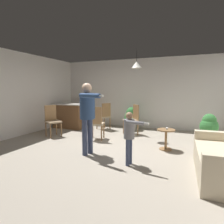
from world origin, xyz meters
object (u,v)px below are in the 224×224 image
Objects in this scene: side_table_by_couch at (166,137)px; potted_plant_by_wall at (132,117)px; dining_chair_spare at (52,119)px; dining_chair_near_wall at (133,118)px; dining_chair_centre_back at (104,115)px; person_child at (130,132)px; potted_plant_corner at (209,126)px; dining_chair_by_counter at (96,122)px; spare_remote_on_table at (167,128)px; kitchen_counter at (70,116)px; person_adult at (88,111)px.

potted_plant_by_wall is at bearing 126.53° from side_table_by_couch.
dining_chair_spare reaches higher than potted_plant_by_wall.
dining_chair_centre_back is (-1.21, 0.36, 0.00)m from dining_chair_near_wall.
side_table_by_couch is 0.52× the size of dining_chair_spare.
person_child is 3.13m from potted_plant_corner.
dining_chair_centre_back is 1.96m from dining_chair_spare.
side_table_by_couch is 3.00m from dining_chair_centre_back.
potted_plant_corner is at bearing 7.01° from dining_chair_by_counter.
dining_chair_near_wall is at bearing 134.79° from spare_remote_on_table.
kitchen_counter is at bearing 179.07° from potted_plant_corner.
dining_chair_centre_back is 1.00× the size of dining_chair_spare.
kitchen_counter is 4.93m from potted_plant_corner.
side_table_by_couch is at bearing -20.64° from kitchen_counter.
dining_chair_spare is 2.85m from potted_plant_by_wall.
spare_remote_on_table is (3.58, -0.02, -0.01)m from dining_chair_spare.
dining_chair_centre_back is 3.54m from potted_plant_corner.
potted_plant_corner is at bearing -14.39° from potted_plant_by_wall.
dining_chair_centre_back is 1.25× the size of potted_plant_corner.
kitchen_counter is 1.26× the size of dining_chair_near_wall.
dining_chair_centre_back is at bearing -137.78° from person_child.
dining_chair_spare is at bearing -164.27° from potted_plant_corner.
dining_chair_spare reaches higher than spare_remote_on_table.
person_adult reaches higher than kitchen_counter.
dining_chair_near_wall is 1.00× the size of dining_chair_centre_back.
dining_chair_by_counter is at bearing 174.32° from side_table_by_couch.
side_table_by_couch is 1.45m from person_child.
person_adult reaches higher than side_table_by_couch.
dining_chair_near_wall reaches higher than potted_plant_by_wall.
kitchen_counter is 1.18× the size of person_child.
dining_chair_centre_back and dining_chair_spare have the same top height.
person_child reaches higher than spare_remote_on_table.
dining_chair_spare reaches higher than potted_plant_corner.
person_adult is at bearing -92.19° from potted_plant_by_wall.
person_adult reaches higher than dining_chair_spare.
dining_chair_near_wall is at bearing -70.65° from potted_plant_by_wall.
person_child is 1.33× the size of potted_plant_corner.
person_child reaches higher than potted_plant_corner.
potted_plant_by_wall is at bearing 159.99° from dining_chair_spare.
dining_chair_near_wall is (-1.26, 1.33, 0.22)m from side_table_by_couch.
person_child is (1.08, -0.25, -0.36)m from person_adult.
kitchen_counter is at bearing -141.39° from dining_chair_spare.
dining_chair_by_counter is at bearing 175.71° from spare_remote_on_table.
side_table_by_couch is 0.31× the size of person_adult.
side_table_by_couch is at bearing -19.35° from dining_chair_by_counter.
dining_chair_spare is (-3.58, 0.07, 0.22)m from side_table_by_couch.
potted_plant_by_wall is at bearing 13.71° from kitchen_counter.
kitchen_counter is 9.69× the size of spare_remote_on_table.
potted_plant_corner is at bearing 158.72° from person_child.
person_adult reaches higher than spare_remote_on_table.
dining_chair_centre_back is (-0.41, 1.48, 0.00)m from dining_chair_by_counter.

